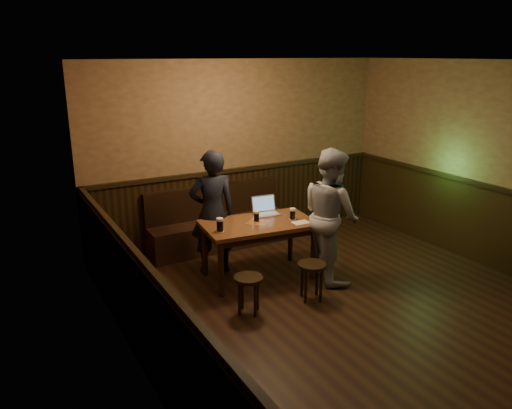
{
  "coord_description": "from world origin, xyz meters",
  "views": [
    {
      "loc": [
        -3.55,
        -3.83,
        2.87
      ],
      "look_at": [
        -0.62,
        1.4,
        1.05
      ],
      "focal_mm": 35.0,
      "sensor_mm": 36.0,
      "label": 1
    }
  ],
  "objects": [
    {
      "name": "bench",
      "position": [
        -0.53,
        2.75,
        0.31
      ],
      "size": [
        2.2,
        0.5,
        0.95
      ],
      "color": "black",
      "rests_on": "ground"
    },
    {
      "name": "stool_left",
      "position": [
        -1.1,
        0.71,
        0.36
      ],
      "size": [
        0.37,
        0.37,
        0.45
      ],
      "rotation": [
        0.0,
        0.0,
        0.12
      ],
      "color": "black",
      "rests_on": "ground"
    },
    {
      "name": "person_suit",
      "position": [
        -0.97,
        1.98,
        0.84
      ],
      "size": [
        0.69,
        0.54,
        1.69
      ],
      "primitive_type": "imported",
      "rotation": [
        0.0,
        0.0,
        2.9
      ],
      "color": "black",
      "rests_on": "ground"
    },
    {
      "name": "pint_mid",
      "position": [
        -0.54,
        1.53,
        0.84
      ],
      "size": [
        0.09,
        0.09,
        0.14
      ],
      "color": "#A02213",
      "rests_on": "pub_table"
    },
    {
      "name": "stool_right",
      "position": [
        -0.29,
        0.63,
        0.37
      ],
      "size": [
        0.46,
        0.46,
        0.47
      ],
      "rotation": [
        0.0,
        0.0,
        0.42
      ],
      "color": "black",
      "rests_on": "ground"
    },
    {
      "name": "pint_right",
      "position": [
        -0.08,
        1.38,
        0.85
      ],
      "size": [
        0.1,
        0.1,
        0.15
      ],
      "color": "#A02213",
      "rests_on": "pub_table"
    },
    {
      "name": "room",
      "position": [
        0.0,
        0.22,
        1.2
      ],
      "size": [
        5.04,
        6.04,
        2.84
      ],
      "color": "black",
      "rests_on": "ground"
    },
    {
      "name": "pint_left",
      "position": [
        -1.12,
        1.42,
        0.86
      ],
      "size": [
        0.11,
        0.11,
        0.17
      ],
      "color": "#A02213",
      "rests_on": "pub_table"
    },
    {
      "name": "laptop",
      "position": [
        -0.28,
        1.76,
        0.84
      ],
      "size": [
        0.37,
        0.31,
        0.24
      ],
      "rotation": [
        0.0,
        0.0,
        -0.12
      ],
      "color": "silver",
      "rests_on": "pub_table"
    },
    {
      "name": "menu",
      "position": [
        -0.06,
        1.22,
        0.77
      ],
      "size": [
        0.23,
        0.16,
        0.0
      ],
      "primitive_type": "cube",
      "rotation": [
        0.0,
        0.0,
        -0.04
      ],
      "color": "silver",
      "rests_on": "pub_table"
    },
    {
      "name": "pub_table",
      "position": [
        -0.53,
        1.5,
        0.67
      ],
      "size": [
        1.53,
        0.98,
        0.78
      ],
      "rotation": [
        0.0,
        0.0,
        -0.11
      ],
      "color": "#562818",
      "rests_on": "ground"
    },
    {
      "name": "person_grey",
      "position": [
        0.28,
        1.04,
        0.87
      ],
      "size": [
        0.73,
        0.9,
        1.75
      ],
      "primitive_type": "imported",
      "rotation": [
        0.0,
        0.0,
        1.49
      ],
      "color": "gray",
      "rests_on": "ground"
    }
  ]
}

